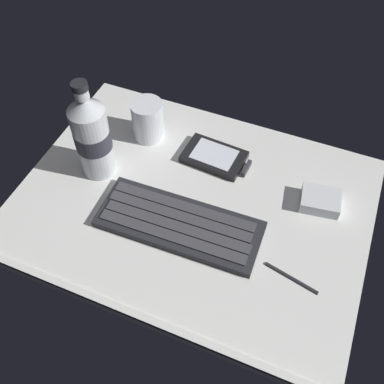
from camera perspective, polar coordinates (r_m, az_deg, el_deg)
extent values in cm
cube|color=silver|center=(81.88, 0.00, -1.71)|extent=(64.00, 48.00, 2.00)
cube|color=silver|center=(70.68, -7.53, -15.37)|extent=(64.00, 1.20, 0.80)
cube|color=#232328|center=(77.57, -1.97, -4.09)|extent=(29.31, 11.83, 1.40)
cube|color=#3D3D42|center=(78.59, -1.08, -1.87)|extent=(26.73, 2.77, 0.30)
cube|color=#3D3D42|center=(77.43, -1.68, -3.11)|extent=(26.73, 2.77, 0.30)
cube|color=#3D3D42|center=(76.31, -2.29, -4.38)|extent=(26.73, 2.77, 0.30)
cube|color=#3D3D42|center=(75.24, -2.93, -5.69)|extent=(26.73, 2.77, 0.30)
cube|color=black|center=(87.26, 3.20, 4.52)|extent=(12.50, 8.42, 1.40)
cube|color=silver|center=(86.71, 3.22, 4.85)|extent=(8.79, 6.50, 0.10)
cube|color=#333338|center=(85.90, 7.09, 3.08)|extent=(1.06, 3.85, 1.12)
cylinder|color=silver|center=(89.85, -5.77, 9.28)|extent=(6.40, 6.40, 8.50)
cylinder|color=orange|center=(90.53, -5.72, 8.82)|extent=(5.50, 5.50, 6.12)
cylinder|color=silver|center=(82.62, -12.69, 6.42)|extent=(6.60, 6.60, 15.00)
cone|color=silver|center=(76.64, -13.87, 11.03)|extent=(6.60, 6.60, 2.80)
cylinder|color=silver|center=(75.19, -14.21, 12.33)|extent=(2.51, 2.51, 1.80)
cylinder|color=black|center=(74.27, -14.44, 13.21)|extent=(2.77, 2.77, 1.20)
cylinder|color=#2D2D38|center=(82.09, -12.78, 6.78)|extent=(6.73, 6.73, 3.80)
cube|color=silver|center=(83.11, 16.34, -1.08)|extent=(7.74, 6.56, 2.40)
cylinder|color=#26262B|center=(74.46, 12.83, -10.78)|extent=(9.44, 2.67, 0.70)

